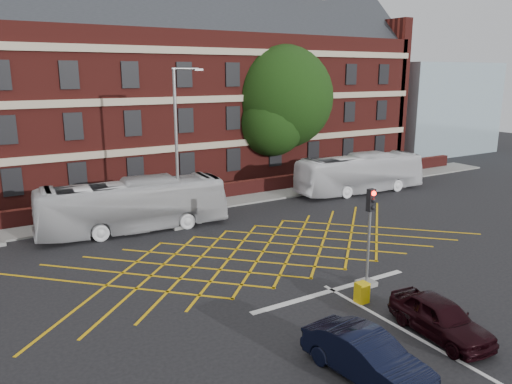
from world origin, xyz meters
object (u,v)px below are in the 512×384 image
bus_right (360,173)px  car_maroon (440,317)px  street_lamp (179,175)px  utility_cabinet (362,293)px  traffic_light_near (368,247)px  bus_left (133,205)px  car_navy (367,356)px  deciduous_tree (281,104)px

bus_right → car_maroon: bus_right is taller
street_lamp → utility_cabinet: (2.23, -13.05, -2.78)m
traffic_light_near → utility_cabinet: size_ratio=5.10×
utility_cabinet → street_lamp: bearing=99.7°
car_maroon → bus_left: bearing=113.2°
car_navy → street_lamp: street_lamp is taller
bus_right → deciduous_tree: 9.21m
deciduous_tree → utility_cabinet: bearing=-116.4°
bus_left → car_navy: 17.75m
traffic_light_near → street_lamp: 12.54m
street_lamp → car_maroon: bearing=-80.5°
bus_right → car_maroon: bearing=148.8°
car_navy → car_maroon: size_ratio=1.06×
bus_right → car_maroon: (-12.49, -17.48, -0.79)m
street_lamp → utility_cabinet: size_ratio=11.00×
bus_right → car_maroon: 21.50m
car_maroon → traffic_light_near: size_ratio=0.94×
traffic_light_near → car_maroon: bearing=-100.3°
bus_right → traffic_light_near: 17.52m
car_navy → utility_cabinet: (3.40, 3.81, -0.28)m
bus_left → deciduous_tree: deciduous_tree is taller
car_maroon → street_lamp: size_ratio=0.43×
traffic_light_near → utility_cabinet: bearing=-140.0°
utility_cabinet → car_maroon: bearing=-81.2°
deciduous_tree → traffic_light_near: bearing=-114.7°
bus_left → traffic_light_near: 14.14m
bus_right → bus_left: bearing=95.3°
bus_right → traffic_light_near: (-11.69, -13.05, 0.30)m
bus_right → street_lamp: 15.37m
car_navy → traffic_light_near: size_ratio=1.00×
car_maroon → utility_cabinet: 3.38m
car_navy → traffic_light_near: traffic_light_near is taller
traffic_light_near → street_lamp: size_ratio=0.46×
car_navy → bus_left: bearing=88.0°
car_maroon → traffic_light_near: 4.63m
car_maroon → utility_cabinet: (-0.51, 3.33, -0.26)m
car_navy → utility_cabinet: size_ratio=5.08×
traffic_light_near → street_lamp: (-3.55, 11.94, 1.43)m
bus_left → car_navy: (1.35, -17.68, -0.80)m
car_navy → street_lamp: (1.17, 16.86, 2.49)m
car_maroon → deciduous_tree: size_ratio=0.35×
street_lamp → utility_cabinet: 13.53m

